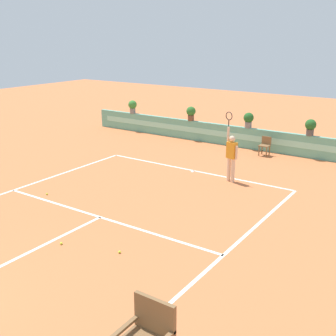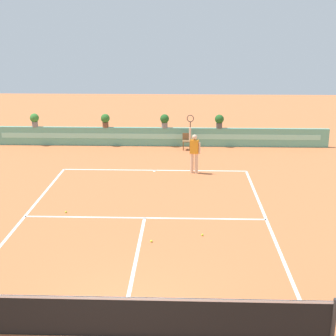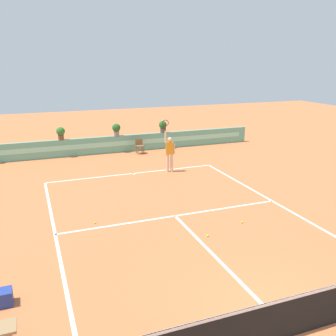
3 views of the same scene
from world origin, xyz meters
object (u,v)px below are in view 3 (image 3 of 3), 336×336
(tennis_player, at_px, (169,151))
(tennis_ball_near_baseline, at_px, (208,236))
(potted_plant_right, at_px, (163,126))
(tennis_ball_by_sideline, at_px, (95,223))
(potted_plant_centre, at_px, (116,129))
(ball_kid_chair, at_px, (140,145))
(tennis_ball_mid_court, at_px, (242,222))
(potted_plant_left, at_px, (61,133))

(tennis_player, height_order, tennis_ball_near_baseline, tennis_player)
(potted_plant_right, bearing_deg, tennis_player, -106.30)
(potted_plant_right, bearing_deg, tennis_ball_near_baseline, -103.40)
(tennis_ball_by_sideline, relative_size, potted_plant_centre, 0.09)
(ball_kid_chair, height_order, tennis_ball_mid_court, ball_kid_chair)
(potted_plant_left, bearing_deg, tennis_ball_by_sideline, -89.33)
(tennis_player, height_order, potted_plant_left, tennis_player)
(tennis_player, bearing_deg, potted_plant_centre, 107.12)
(tennis_player, distance_m, tennis_ball_near_baseline, 7.22)
(tennis_ball_mid_court, relative_size, potted_plant_centre, 0.09)
(ball_kid_chair, xyz_separation_m, tennis_player, (0.31, -4.10, 0.57))
(ball_kid_chair, distance_m, tennis_ball_mid_court, 10.63)
(ball_kid_chair, bearing_deg, potted_plant_right, 23.06)
(tennis_ball_by_sideline, distance_m, potted_plant_right, 11.40)
(tennis_ball_near_baseline, bearing_deg, potted_plant_right, 76.60)
(tennis_player, bearing_deg, potted_plant_left, 133.93)
(tennis_player, relative_size, potted_plant_left, 3.57)
(potted_plant_left, distance_m, potted_plant_centre, 3.17)
(tennis_ball_mid_court, relative_size, tennis_ball_by_sideline, 1.00)
(tennis_ball_mid_court, relative_size, potted_plant_left, 0.09)
(tennis_player, height_order, potted_plant_centre, tennis_player)
(potted_plant_left, bearing_deg, tennis_player, -46.07)
(ball_kid_chair, distance_m, tennis_ball_by_sideline, 9.86)
(tennis_player, relative_size, tennis_ball_by_sideline, 38.01)
(tennis_ball_near_baseline, distance_m, potted_plant_left, 12.36)
(tennis_player, distance_m, potted_plant_right, 5.05)
(potted_plant_left, bearing_deg, potted_plant_centre, 0.00)
(tennis_ball_near_baseline, bearing_deg, tennis_ball_mid_court, 17.87)
(tennis_player, bearing_deg, tennis_ball_by_sideline, -133.51)
(tennis_ball_by_sideline, xyz_separation_m, potted_plant_centre, (3.06, 9.63, 1.38))
(potted_plant_left, bearing_deg, tennis_ball_mid_court, -67.05)
(ball_kid_chair, relative_size, tennis_ball_by_sideline, 12.50)
(tennis_ball_near_baseline, relative_size, tennis_ball_mid_court, 1.00)
(tennis_ball_mid_court, bearing_deg, potted_plant_left, 112.95)
(tennis_player, xyz_separation_m, tennis_ball_by_sideline, (-4.55, -4.79, -1.02))
(tennis_ball_near_baseline, height_order, tennis_ball_mid_court, same)
(ball_kid_chair, height_order, potted_plant_right, potted_plant_right)
(tennis_ball_by_sideline, bearing_deg, potted_plant_centre, 72.38)
(potted_plant_right, height_order, potted_plant_left, same)
(potted_plant_right, relative_size, potted_plant_left, 1.00)
(tennis_ball_mid_court, xyz_separation_m, potted_plant_centre, (-1.63, 11.35, 1.38))
(potted_plant_right, xyz_separation_m, potted_plant_centre, (-2.90, 0.00, 0.00))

